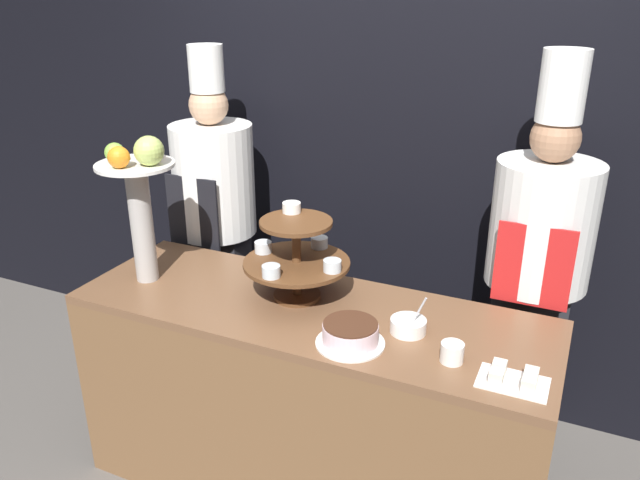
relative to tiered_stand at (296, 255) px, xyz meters
The scene contains 10 objects.
wall_back 0.95m from the tiered_stand, 84.44° to the left, with size 10.00×0.06×2.80m.
buffet_counter 0.64m from the tiered_stand, 36.74° to the right, with size 1.90×0.64×0.89m.
tiered_stand is the anchor object (origin of this frame).
fruit_pedestal 0.69m from the tiered_stand, 169.37° to the right, with size 0.32×0.32×0.63m.
cake_round 0.44m from the tiered_stand, 36.31° to the right, with size 0.25×0.25×0.08m.
cup_white 0.73m from the tiered_stand, 16.52° to the right, with size 0.08×0.08×0.07m.
cake_square_tray 0.94m from the tiered_stand, 15.35° to the right, with size 0.22×0.14×0.05m.
serving_bowl_near 0.52m from the tiered_stand, ahead, with size 0.13×0.13×0.15m.
chef_left 0.88m from the tiered_stand, 145.01° to the left, with size 0.41×0.41×1.81m.
chef_center_left 1.00m from the tiered_stand, 30.09° to the left, with size 0.41×0.41×1.85m.
Camera 1 is at (0.93, -1.62, 2.07)m, focal length 35.00 mm.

